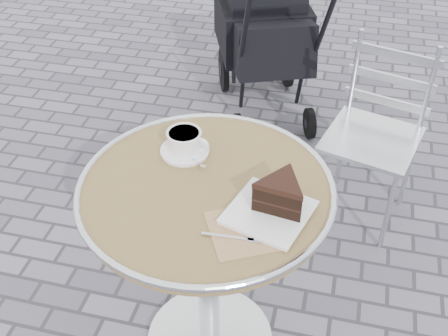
% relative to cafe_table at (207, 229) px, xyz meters
% --- Properties ---
extents(cafe_table, '(0.72, 0.72, 0.74)m').
position_rel_cafe_table_xyz_m(cafe_table, '(0.00, 0.00, 0.00)').
color(cafe_table, silver).
rests_on(cafe_table, ground).
extents(cappuccino_set, '(0.15, 0.14, 0.07)m').
position_rel_cafe_table_xyz_m(cappuccino_set, '(-0.10, 0.14, 0.20)').
color(cappuccino_set, white).
rests_on(cappuccino_set, cafe_table).
extents(cake_plate_set, '(0.30, 0.32, 0.11)m').
position_rel_cafe_table_xyz_m(cake_plate_set, '(0.21, -0.05, 0.21)').
color(cake_plate_set, '#A77C5B').
rests_on(cake_plate_set, cafe_table).
extents(bistro_chair, '(0.43, 0.43, 0.79)m').
position_rel_cafe_table_xyz_m(bistro_chair, '(0.49, 0.88, -0.08)').
color(bistro_chair, silver).
rests_on(bistro_chair, ground).
extents(baby_stroller, '(0.70, 0.98, 0.93)m').
position_rel_cafe_table_xyz_m(baby_stroller, '(-0.11, 1.57, -0.15)').
color(baby_stroller, black).
rests_on(baby_stroller, ground).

